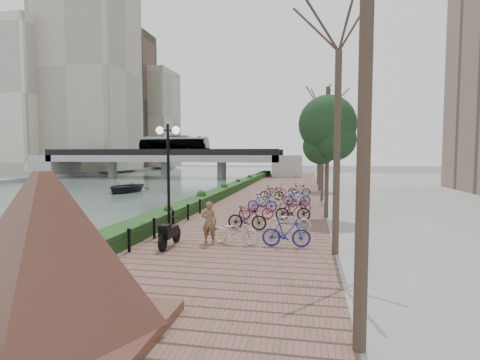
% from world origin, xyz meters
% --- Properties ---
extents(ground, '(220.00, 220.00, 0.00)m').
position_xyz_m(ground, '(0.00, 0.00, 0.00)').
color(ground, '#59595B').
rests_on(ground, ground).
extents(river_water, '(30.00, 130.00, 0.02)m').
position_xyz_m(river_water, '(-15.00, 25.00, 0.01)').
color(river_water, '#44554C').
rests_on(river_water, ground).
extents(promenade, '(8.00, 75.00, 0.50)m').
position_xyz_m(promenade, '(4.00, 17.50, 0.25)').
color(promenade, brown).
rests_on(promenade, ground).
extents(hedge, '(1.10, 56.00, 0.60)m').
position_xyz_m(hedge, '(0.60, 20.00, 0.80)').
color(hedge, '#153B16').
rests_on(hedge, promenade).
extents(chain_fence, '(0.10, 14.10, 0.70)m').
position_xyz_m(chain_fence, '(1.40, 2.00, 0.85)').
color(chain_fence, black).
rests_on(chain_fence, promenade).
extents(granite_monument, '(5.07, 5.07, 2.92)m').
position_xyz_m(granite_monument, '(2.89, -4.76, 1.98)').
color(granite_monument, '#46291E').
rests_on(granite_monument, promenade).
extents(lamppost, '(1.02, 0.32, 4.41)m').
position_xyz_m(lamppost, '(1.41, 4.49, 3.72)').
color(lamppost, black).
rests_on(lamppost, promenade).
extents(motorcycle, '(0.50, 1.55, 0.97)m').
position_xyz_m(motorcycle, '(2.46, 1.90, 0.98)').
color(motorcycle, black).
rests_on(motorcycle, promenade).
extents(pedestrian, '(0.55, 0.36, 1.50)m').
position_xyz_m(pedestrian, '(3.65, 2.65, 1.25)').
color(pedestrian, brown).
rests_on(pedestrian, promenade).
extents(bicycle_parking, '(2.40, 17.32, 1.00)m').
position_xyz_m(bicycle_parking, '(5.49, 10.34, 0.97)').
color(bicycle_parking, '#B5B4B9').
rests_on(bicycle_parking, promenade).
extents(street_trees, '(3.20, 37.12, 6.80)m').
position_xyz_m(street_trees, '(8.00, 12.68, 3.69)').
color(street_trees, '#362720').
rests_on(street_trees, promenade).
extents(bridge, '(36.00, 10.77, 6.50)m').
position_xyz_m(bridge, '(-14.69, 45.00, 3.37)').
color(bridge, '#A9A8A3').
rests_on(bridge, ground).
extents(boat, '(3.83, 5.10, 1.01)m').
position_xyz_m(boat, '(-10.29, 22.94, 0.52)').
color(boat, black).
rests_on(boat, river_water).
extents(far_buildings, '(35.00, 38.00, 38.00)m').
position_xyz_m(far_buildings, '(-41.66, 65.91, 16.12)').
color(far_buildings, '#A79F8B').
rests_on(far_buildings, far_bank).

